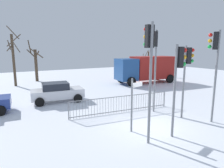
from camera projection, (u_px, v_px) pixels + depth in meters
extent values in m
plane|color=white|center=(149.00, 127.00, 10.04)|extent=(60.00, 60.00, 0.00)
cylinder|color=slate|center=(155.00, 72.00, 12.05)|extent=(0.11, 0.11, 5.10)
cube|color=black|center=(155.00, 39.00, 11.60)|extent=(0.26, 0.34, 0.90)
sphere|color=red|center=(152.00, 34.00, 11.40)|extent=(0.20, 0.20, 0.20)
sphere|color=orange|center=(152.00, 39.00, 11.46)|extent=(0.20, 0.20, 0.20)
sphere|color=green|center=(151.00, 44.00, 11.51)|extent=(0.20, 0.20, 0.20)
cylinder|color=slate|center=(184.00, 83.00, 11.03)|extent=(0.11, 0.11, 4.15)
cube|color=black|center=(188.00, 56.00, 10.78)|extent=(0.32, 0.38, 0.90)
sphere|color=red|center=(193.00, 50.00, 10.76)|extent=(0.20, 0.20, 0.20)
sphere|color=orange|center=(192.00, 56.00, 10.82)|extent=(0.20, 0.20, 0.20)
sphere|color=green|center=(192.00, 61.00, 10.87)|extent=(0.20, 0.20, 0.20)
cylinder|color=slate|center=(216.00, 78.00, 10.28)|extent=(0.11, 0.11, 4.93)
cube|color=black|center=(215.00, 41.00, 10.00)|extent=(0.39, 0.36, 0.90)
sphere|color=red|center=(211.00, 35.00, 10.06)|extent=(0.20, 0.20, 0.20)
sphere|color=orange|center=(210.00, 41.00, 10.11)|extent=(0.20, 0.20, 0.20)
sphere|color=green|center=(210.00, 47.00, 10.16)|extent=(0.20, 0.20, 0.20)
cylinder|color=slate|center=(150.00, 86.00, 7.87)|extent=(0.11, 0.11, 5.01)
cube|color=black|center=(149.00, 36.00, 7.67)|extent=(0.34, 0.25, 0.90)
sphere|color=red|center=(146.00, 29.00, 7.84)|extent=(0.20, 0.20, 0.20)
sphere|color=orange|center=(146.00, 37.00, 7.89)|extent=(0.20, 0.20, 0.20)
sphere|color=green|center=(146.00, 44.00, 7.95)|extent=(0.20, 0.20, 0.20)
cylinder|color=slate|center=(174.00, 92.00, 8.57)|extent=(0.11, 0.11, 4.16)
cube|color=black|center=(180.00, 57.00, 8.36)|extent=(0.26, 0.35, 0.90)
sphere|color=red|center=(185.00, 50.00, 8.39)|extent=(0.20, 0.20, 0.20)
sphere|color=orange|center=(184.00, 57.00, 8.45)|extent=(0.20, 0.20, 0.20)
sphere|color=green|center=(184.00, 64.00, 8.50)|extent=(0.20, 0.20, 0.20)
cylinder|color=slate|center=(132.00, 105.00, 9.24)|extent=(0.09, 0.09, 2.62)
cube|color=white|center=(138.00, 85.00, 9.34)|extent=(0.69, 0.20, 0.22)
cube|color=slate|center=(122.00, 96.00, 12.11)|extent=(6.61, 0.72, 0.04)
cube|color=slate|center=(121.00, 111.00, 12.28)|extent=(6.61, 0.72, 0.04)
cylinder|color=slate|center=(70.00, 111.00, 10.95)|extent=(0.02, 0.02, 1.05)
cylinder|color=slate|center=(73.00, 110.00, 11.02)|extent=(0.02, 0.02, 1.05)
cylinder|color=slate|center=(76.00, 110.00, 11.09)|extent=(0.02, 0.02, 1.05)
cylinder|color=slate|center=(80.00, 110.00, 11.16)|extent=(0.02, 0.02, 1.05)
cylinder|color=slate|center=(83.00, 109.00, 11.23)|extent=(0.02, 0.02, 1.05)
cylinder|color=slate|center=(86.00, 109.00, 11.30)|extent=(0.02, 0.02, 1.05)
cylinder|color=slate|center=(89.00, 109.00, 11.37)|extent=(0.02, 0.02, 1.05)
cylinder|color=slate|center=(91.00, 108.00, 11.44)|extent=(0.02, 0.02, 1.05)
cylinder|color=slate|center=(94.00, 108.00, 11.51)|extent=(0.02, 0.02, 1.05)
cylinder|color=slate|center=(97.00, 107.00, 11.58)|extent=(0.02, 0.02, 1.05)
cylinder|color=slate|center=(100.00, 107.00, 11.65)|extent=(0.02, 0.02, 1.05)
cylinder|color=slate|center=(103.00, 107.00, 11.72)|extent=(0.02, 0.02, 1.05)
cylinder|color=slate|center=(106.00, 106.00, 11.79)|extent=(0.02, 0.02, 1.05)
cylinder|color=slate|center=(108.00, 106.00, 11.86)|extent=(0.02, 0.02, 1.05)
cylinder|color=slate|center=(111.00, 106.00, 11.93)|extent=(0.02, 0.02, 1.05)
cylinder|color=slate|center=(114.00, 105.00, 12.00)|extent=(0.02, 0.02, 1.05)
cylinder|color=slate|center=(116.00, 105.00, 12.07)|extent=(0.02, 0.02, 1.05)
cylinder|color=slate|center=(119.00, 105.00, 12.14)|extent=(0.02, 0.02, 1.05)
cylinder|color=slate|center=(121.00, 104.00, 12.21)|extent=(0.02, 0.02, 1.05)
cylinder|color=slate|center=(124.00, 104.00, 12.28)|extent=(0.02, 0.02, 1.05)
cylinder|color=slate|center=(127.00, 104.00, 12.35)|extent=(0.02, 0.02, 1.05)
cylinder|color=slate|center=(129.00, 103.00, 12.42)|extent=(0.02, 0.02, 1.05)
cylinder|color=slate|center=(131.00, 103.00, 12.49)|extent=(0.02, 0.02, 1.05)
cylinder|color=slate|center=(134.00, 103.00, 12.56)|extent=(0.02, 0.02, 1.05)
cylinder|color=slate|center=(136.00, 103.00, 12.63)|extent=(0.02, 0.02, 1.05)
cylinder|color=slate|center=(139.00, 102.00, 12.70)|extent=(0.02, 0.02, 1.05)
cylinder|color=slate|center=(141.00, 102.00, 12.77)|extent=(0.02, 0.02, 1.05)
cylinder|color=slate|center=(143.00, 102.00, 12.84)|extent=(0.02, 0.02, 1.05)
cylinder|color=slate|center=(146.00, 101.00, 12.91)|extent=(0.02, 0.02, 1.05)
cylinder|color=slate|center=(148.00, 101.00, 12.98)|extent=(0.02, 0.02, 1.05)
cylinder|color=slate|center=(150.00, 101.00, 13.05)|extent=(0.02, 0.02, 1.05)
cylinder|color=slate|center=(152.00, 101.00, 13.12)|extent=(0.02, 0.02, 1.05)
cylinder|color=slate|center=(155.00, 100.00, 13.19)|extent=(0.02, 0.02, 1.05)
cylinder|color=slate|center=(157.00, 100.00, 13.26)|extent=(0.02, 0.02, 1.05)
cylinder|color=slate|center=(159.00, 100.00, 13.33)|extent=(0.02, 0.02, 1.05)
cylinder|color=slate|center=(161.00, 99.00, 13.40)|extent=(0.02, 0.02, 1.05)
cylinder|color=slate|center=(163.00, 99.00, 13.47)|extent=(0.02, 0.02, 1.05)
cylinder|color=slate|center=(69.00, 111.00, 10.91)|extent=(0.06, 0.06, 1.05)
cylinder|color=slate|center=(164.00, 99.00, 13.50)|extent=(0.06, 0.06, 1.05)
cylinder|color=black|center=(3.00, 104.00, 13.14)|extent=(0.65, 0.27, 0.64)
cylinder|color=black|center=(0.00, 111.00, 11.63)|extent=(0.65, 0.27, 0.64)
cube|color=silver|center=(58.00, 93.00, 14.76)|extent=(3.96, 2.10, 0.65)
cube|color=#1E232D|center=(55.00, 86.00, 14.61)|extent=(2.05, 1.69, 0.55)
cylinder|color=black|center=(73.00, 94.00, 16.11)|extent=(0.66, 0.29, 0.64)
cylinder|color=black|center=(78.00, 98.00, 14.57)|extent=(0.66, 0.29, 0.64)
cylinder|color=black|center=(38.00, 97.00, 15.07)|extent=(0.66, 0.29, 0.64)
cylinder|color=black|center=(40.00, 102.00, 13.53)|extent=(0.66, 0.29, 0.64)
cube|color=maroon|center=(152.00, 67.00, 23.16)|extent=(5.19, 2.83, 2.60)
cube|color=navy|center=(126.00, 69.00, 21.74)|extent=(2.20, 2.47, 2.40)
cylinder|color=black|center=(131.00, 82.00, 20.88)|extent=(1.02, 0.39, 1.00)
cylinder|color=black|center=(121.00, 79.00, 23.04)|extent=(1.02, 0.39, 1.00)
cylinder|color=black|center=(170.00, 79.00, 23.00)|extent=(1.02, 0.39, 1.00)
cylinder|color=black|center=(157.00, 76.00, 25.15)|extent=(1.02, 0.39, 1.00)
cylinder|color=#473828|center=(148.00, 63.00, 29.49)|extent=(0.22, 0.22, 3.60)
cylinder|color=#473828|center=(143.00, 57.00, 29.46)|extent=(1.09, 1.29, 1.02)
cylinder|color=#473828|center=(151.00, 59.00, 29.32)|extent=(0.50, 0.67, 1.08)
cylinder|color=#473828|center=(150.00, 58.00, 29.13)|extent=(0.63, 0.16, 0.91)
cylinder|color=#473828|center=(147.00, 54.00, 29.54)|extent=(0.86, 0.17, 1.16)
cylinder|color=#473828|center=(151.00, 53.00, 28.91)|extent=(0.91, 0.40, 0.79)
cylinder|color=#473828|center=(14.00, 61.00, 20.63)|extent=(0.27, 0.27, 5.50)
cylinder|color=#473828|center=(9.00, 45.00, 20.12)|extent=(0.30, 0.69, 1.01)
cylinder|color=#473828|center=(15.00, 46.00, 20.15)|extent=(0.90, 0.67, 1.43)
cylinder|color=#473828|center=(10.00, 48.00, 20.54)|extent=(0.72, 0.60, 0.76)
cylinder|color=#473828|center=(13.00, 33.00, 19.73)|extent=(1.17, 0.38, 1.31)
cylinder|color=#473828|center=(14.00, 40.00, 20.96)|extent=(1.50, 0.54, 1.36)
cylinder|color=#473828|center=(36.00, 66.00, 23.95)|extent=(0.36, 0.36, 3.91)
cylinder|color=#473828|center=(29.00, 47.00, 23.22)|extent=(0.22, 1.33, 1.66)
cylinder|color=#473828|center=(36.00, 53.00, 23.06)|extent=(1.55, 0.16, 1.27)
cylinder|color=#473828|center=(31.00, 53.00, 23.13)|extent=(0.84, 1.19, 0.96)
cylinder|color=#473828|center=(37.00, 55.00, 24.05)|extent=(0.70, 0.54, 1.10)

